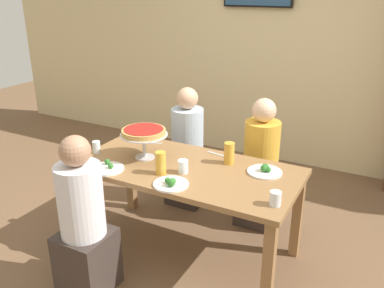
# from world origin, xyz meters

# --- Properties ---
(ground_plane) EXTENTS (12.00, 12.00, 0.00)m
(ground_plane) POSITION_xyz_m (0.00, 0.00, 0.00)
(ground_plane) COLOR brown
(rear_partition) EXTENTS (8.00, 0.12, 2.80)m
(rear_partition) POSITION_xyz_m (0.00, 2.20, 1.40)
(rear_partition) COLOR beige
(rear_partition) RESTS_ON ground_plane
(dining_table) EXTENTS (1.69, 0.83, 0.74)m
(dining_table) POSITION_xyz_m (0.00, 0.00, 0.65)
(dining_table) COLOR olive
(dining_table) RESTS_ON ground_plane
(diner_far_right) EXTENTS (0.34, 0.34, 1.15)m
(diner_far_right) POSITION_xyz_m (0.36, 0.68, 0.49)
(diner_far_right) COLOR #382D28
(diner_far_right) RESTS_ON ground_plane
(diner_far_left) EXTENTS (0.34, 0.34, 1.15)m
(diner_far_left) POSITION_xyz_m (-0.38, 0.72, 0.49)
(diner_far_left) COLOR #382D28
(diner_far_left) RESTS_ON ground_plane
(diner_near_left) EXTENTS (0.34, 0.34, 1.15)m
(diner_near_left) POSITION_xyz_m (-0.40, -0.70, 0.49)
(diner_near_left) COLOR #382D28
(diner_near_left) RESTS_ON ground_plane
(deep_dish_pizza_stand) EXTENTS (0.37, 0.37, 0.24)m
(deep_dish_pizza_stand) POSITION_xyz_m (-0.37, -0.00, 0.94)
(deep_dish_pizza_stand) COLOR silver
(deep_dish_pizza_stand) RESTS_ON dining_table
(salad_plate_near_diner) EXTENTS (0.24, 0.24, 0.07)m
(salad_plate_near_diner) POSITION_xyz_m (0.06, -0.31, 0.76)
(salad_plate_near_diner) COLOR white
(salad_plate_near_diner) RESTS_ON dining_table
(salad_plate_far_diner) EXTENTS (0.25, 0.25, 0.07)m
(salad_plate_far_diner) POSITION_xyz_m (0.55, 0.18, 0.76)
(salad_plate_far_diner) COLOR white
(salad_plate_far_diner) RESTS_ON dining_table
(salad_plate_spare) EXTENTS (0.24, 0.24, 0.06)m
(salad_plate_spare) POSITION_xyz_m (-0.49, -0.31, 0.75)
(salad_plate_spare) COLOR white
(salad_plate_spare) RESTS_ON dining_table
(beer_glass_amber_tall) EXTENTS (0.08, 0.08, 0.17)m
(beer_glass_amber_tall) POSITION_xyz_m (0.26, 0.21, 0.82)
(beer_glass_amber_tall) COLOR gold
(beer_glass_amber_tall) RESTS_ON dining_table
(beer_glass_amber_short) EXTENTS (0.08, 0.08, 0.17)m
(beer_glass_amber_short) POSITION_xyz_m (-0.10, -0.18, 0.82)
(beer_glass_amber_short) COLOR gold
(beer_glass_amber_short) RESTS_ON dining_table
(water_glass_clear_near) EXTENTS (0.08, 0.08, 0.10)m
(water_glass_clear_near) POSITION_xyz_m (0.03, -0.10, 0.79)
(water_glass_clear_near) COLOR white
(water_glass_clear_near) RESTS_ON dining_table
(water_glass_clear_far) EXTENTS (0.07, 0.07, 0.09)m
(water_glass_clear_far) POSITION_xyz_m (0.76, -0.24, 0.79)
(water_glass_clear_far) COLOR white
(water_glass_clear_far) RESTS_ON dining_table
(water_glass_clear_spare) EXTENTS (0.06, 0.06, 0.10)m
(water_glass_clear_spare) POSITION_xyz_m (-0.77, -0.10, 0.79)
(water_glass_clear_spare) COLOR white
(water_glass_clear_spare) RESTS_ON dining_table
(cutlery_fork_near) EXTENTS (0.18, 0.05, 0.00)m
(cutlery_fork_near) POSITION_xyz_m (0.10, 0.33, 0.74)
(cutlery_fork_near) COLOR silver
(cutlery_fork_near) RESTS_ON dining_table
(cutlery_knife_near) EXTENTS (0.17, 0.08, 0.00)m
(cutlery_knife_near) POSITION_xyz_m (-0.49, 0.29, 0.74)
(cutlery_knife_near) COLOR silver
(cutlery_knife_near) RESTS_ON dining_table
(cutlery_fork_far) EXTENTS (0.18, 0.02, 0.00)m
(cutlery_fork_far) POSITION_xyz_m (-0.73, -0.28, 0.74)
(cutlery_fork_far) COLOR silver
(cutlery_fork_far) RESTS_ON dining_table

